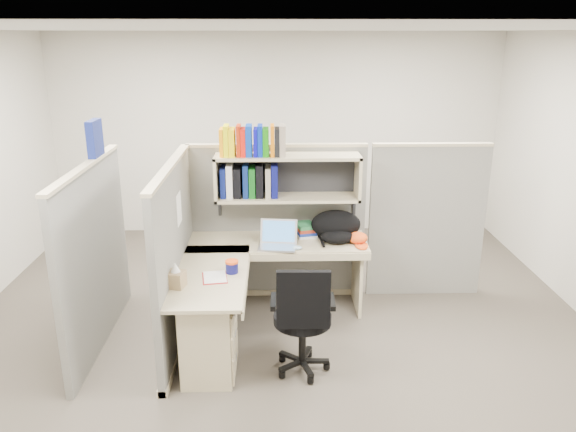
{
  "coord_description": "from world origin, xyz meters",
  "views": [
    {
      "loc": [
        -0.02,
        -4.57,
        2.66
      ],
      "look_at": [
        0.09,
        0.25,
        1.09
      ],
      "focal_mm": 35.0,
      "sensor_mm": 36.0,
      "label": 1
    }
  ],
  "objects_px": {
    "desk": "(231,309)",
    "task_chair": "(302,336)",
    "snack_canister": "(232,266)",
    "backpack": "(337,227)",
    "laptop": "(277,235)"
  },
  "relations": [
    {
      "from": "snack_canister",
      "to": "backpack",
      "type": "bearing_deg",
      "value": 38.02
    },
    {
      "from": "backpack",
      "to": "desk",
      "type": "bearing_deg",
      "value": -126.49
    },
    {
      "from": "backpack",
      "to": "task_chair",
      "type": "relative_size",
      "value": 0.49
    },
    {
      "from": "backpack",
      "to": "task_chair",
      "type": "bearing_deg",
      "value": -96.07
    },
    {
      "from": "desk",
      "to": "laptop",
      "type": "distance_m",
      "value": 0.89
    },
    {
      "from": "laptop",
      "to": "snack_canister",
      "type": "distance_m",
      "value": 0.69
    },
    {
      "from": "laptop",
      "to": "backpack",
      "type": "relative_size",
      "value": 0.72
    },
    {
      "from": "laptop",
      "to": "task_chair",
      "type": "xyz_separation_m",
      "value": [
        0.19,
        -0.97,
        -0.51
      ]
    },
    {
      "from": "desk",
      "to": "snack_canister",
      "type": "bearing_deg",
      "value": 81.79
    },
    {
      "from": "desk",
      "to": "task_chair",
      "type": "xyz_separation_m",
      "value": [
        0.6,
        -0.3,
        -0.09
      ]
    },
    {
      "from": "task_chair",
      "to": "laptop",
      "type": "bearing_deg",
      "value": 101.25
    },
    {
      "from": "laptop",
      "to": "backpack",
      "type": "bearing_deg",
      "value": 24.76
    },
    {
      "from": "desk",
      "to": "snack_canister",
      "type": "height_order",
      "value": "snack_canister"
    },
    {
      "from": "desk",
      "to": "backpack",
      "type": "height_order",
      "value": "backpack"
    },
    {
      "from": "task_chair",
      "to": "desk",
      "type": "bearing_deg",
      "value": 153.45
    }
  ]
}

